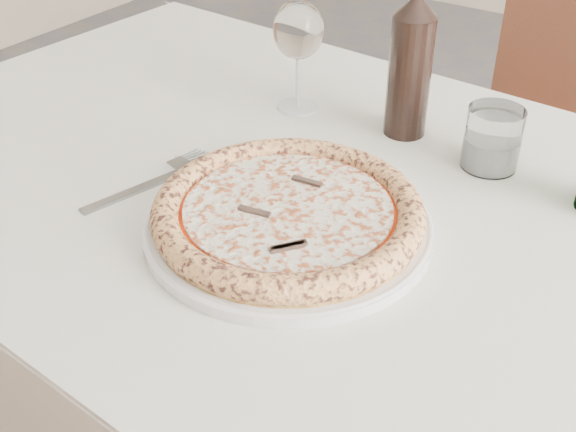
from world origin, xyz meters
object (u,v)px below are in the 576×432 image
wine_glass (298,33)px  tumbler (492,142)px  dining_table (329,247)px  chair_far (542,136)px  plate (288,224)px  wine_bottle (411,64)px  pizza (288,212)px

wine_glass → tumbler: wine_glass is taller
dining_table → tumbler: bearing=51.6°
chair_far → plate: size_ratio=2.67×
dining_table → tumbler: size_ratio=17.54×
wine_glass → dining_table: bearing=-46.7°
tumbler → wine_bottle: 0.16m
dining_table → plate: plate is taller
pizza → chair_far: bearing=84.7°
dining_table → wine_bottle: 0.28m
wine_glass → pizza: bearing=-58.5°
pizza → wine_glass: wine_glass is taller
chair_far → plate: (-0.08, -0.85, 0.23)m
wine_glass → wine_bottle: 0.18m
wine_glass → tumbler: size_ratio=2.01×
dining_table → wine_bottle: bearing=89.5°
chair_far → tumbler: (0.06, -0.57, 0.26)m
pizza → tumbler: 0.31m
pizza → wine_glass: bearing=121.5°
plate → tumbler: bearing=63.0°
dining_table → chair_far: size_ratio=1.61×
chair_far → tumbler: size_ratio=10.88×
wine_glass → tumbler: bearing=-0.9°
pizza → plate: bearing=-19.4°
wine_glass → wine_bottle: bearing=6.4°
chair_far → dining_table: bearing=-96.0°
chair_far → pizza: size_ratio=2.87×
plate → wine_glass: wine_glass is taller
dining_table → pizza: pizza is taller
dining_table → wine_glass: size_ratio=8.73×
pizza → wine_glass: 0.35m
plate → wine_bottle: wine_bottle is taller
plate → pizza: bearing=160.6°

